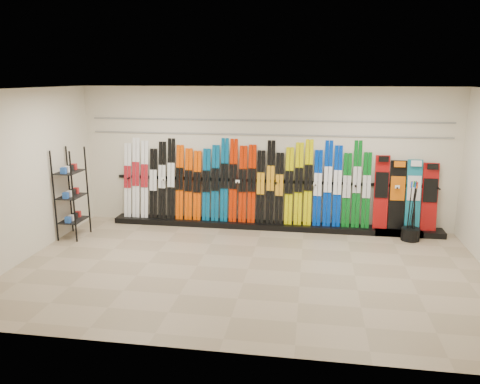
# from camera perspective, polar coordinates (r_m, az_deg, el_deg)

# --- Properties ---
(floor) EXTENTS (8.00, 8.00, 0.00)m
(floor) POSITION_cam_1_polar(r_m,az_deg,el_deg) (8.07, 0.98, -9.37)
(floor) COLOR gray
(floor) RESTS_ON ground
(back_wall) EXTENTS (8.00, 0.00, 8.00)m
(back_wall) POSITION_cam_1_polar(r_m,az_deg,el_deg) (10.05, 2.99, 4.18)
(back_wall) COLOR beige
(back_wall) RESTS_ON floor
(left_wall) EXTENTS (0.00, 5.00, 5.00)m
(left_wall) POSITION_cam_1_polar(r_m,az_deg,el_deg) (9.05, -24.94, 1.83)
(left_wall) COLOR beige
(left_wall) RESTS_ON floor
(ceiling) EXTENTS (8.00, 8.00, 0.00)m
(ceiling) POSITION_cam_1_polar(r_m,az_deg,el_deg) (7.42, 1.08, 12.43)
(ceiling) COLOR silver
(ceiling) RESTS_ON back_wall
(ski_rack_base) EXTENTS (8.00, 0.40, 0.12)m
(ski_rack_base) POSITION_cam_1_polar(r_m,az_deg,el_deg) (10.16, 4.02, -4.11)
(ski_rack_base) COLOR black
(ski_rack_base) RESTS_ON floor
(skis) EXTENTS (5.37, 0.30, 1.83)m
(skis) POSITION_cam_1_polar(r_m,az_deg,el_deg) (10.07, 0.35, 1.03)
(skis) COLOR white
(skis) RESTS_ON ski_rack_base
(snowboards) EXTENTS (1.26, 0.23, 1.51)m
(snowboards) POSITION_cam_1_polar(r_m,az_deg,el_deg) (10.17, 19.48, -0.32)
(snowboards) COLOR #990C0C
(snowboards) RESTS_ON ski_rack_base
(accessory_rack) EXTENTS (0.40, 0.60, 1.82)m
(accessory_rack) POSITION_cam_1_polar(r_m,az_deg,el_deg) (9.99, -19.87, -0.16)
(accessory_rack) COLOR black
(accessory_rack) RESTS_ON floor
(pole_bin) EXTENTS (0.36, 0.36, 0.25)m
(pole_bin) POSITION_cam_1_polar(r_m,az_deg,el_deg) (9.99, 20.05, -4.85)
(pole_bin) COLOR black
(pole_bin) RESTS_ON floor
(ski_poles) EXTENTS (0.19, 0.22, 1.18)m
(ski_poles) POSITION_cam_1_polar(r_m,az_deg,el_deg) (9.85, 20.27, -2.18)
(ski_poles) COLOR black
(ski_poles) RESTS_ON pole_bin
(slatwall_rail_0) EXTENTS (7.60, 0.02, 0.03)m
(slatwall_rail_0) POSITION_cam_1_polar(r_m,az_deg,el_deg) (9.96, 3.01, 6.99)
(slatwall_rail_0) COLOR gray
(slatwall_rail_0) RESTS_ON back_wall
(slatwall_rail_1) EXTENTS (7.60, 0.02, 0.03)m
(slatwall_rail_1) POSITION_cam_1_polar(r_m,az_deg,el_deg) (9.92, 3.03, 8.71)
(slatwall_rail_1) COLOR gray
(slatwall_rail_1) RESTS_ON back_wall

